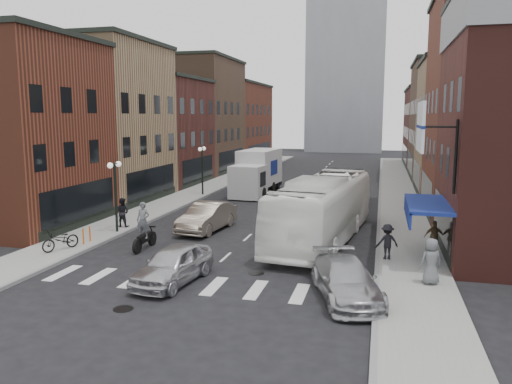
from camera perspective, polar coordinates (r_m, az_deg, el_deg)
ground at (r=22.98m, az=-4.26°, el=-8.11°), size 160.00×160.00×0.00m
sidewalk_left at (r=46.04m, az=-5.67°, el=0.45°), size 3.00×74.00×0.15m
sidewalk_right at (r=43.38m, az=15.96°, el=-0.35°), size 3.00×74.00×0.15m
curb_left at (r=45.57m, az=-3.90°, el=0.30°), size 0.20×74.00×0.16m
curb_right at (r=43.37m, az=13.98°, el=-0.37°), size 0.20×74.00×0.16m
crosswalk_stripes at (r=20.29m, az=-6.98°, el=-10.45°), size 12.00×2.20×0.01m
bldg_left_near at (r=33.58m, az=-26.94°, el=6.08°), size 10.30×9.20×11.30m
bldg_left_mid_a at (r=41.22m, az=-18.27°, el=7.58°), size 10.30×10.20×12.30m
bldg_left_mid_b at (r=49.98m, az=-12.05°, el=6.80°), size 10.30×10.20×10.30m
bldg_left_far_a at (r=60.03m, az=-7.43°, el=8.63°), size 10.30×12.20×13.30m
bldg_left_far_b at (r=73.24m, az=-3.36°, el=7.90°), size 10.30×16.20×11.30m
bldg_right_mid_b at (r=45.57m, az=24.43°, el=6.68°), size 10.30×10.20×11.30m
bldg_right_far_a at (r=56.43m, az=22.50°, el=7.54°), size 10.30×12.20×12.30m
bldg_right_far_b at (r=70.33m, az=20.83°, el=6.91°), size 10.30×16.20×10.30m
awning_blue at (r=23.77m, az=18.59°, el=-1.47°), size 1.80×5.00×0.78m
billboard_sign at (r=21.42m, az=18.53°, el=6.91°), size 1.52×3.00×3.70m
distant_tower at (r=100.79m, az=10.51°, el=19.04°), size 14.00×14.00×50.00m
streetlamp_near at (r=28.97m, az=-15.80°, el=0.98°), size 0.32×1.22×4.11m
streetlamp_far at (r=41.61m, az=-6.17°, el=3.50°), size 0.32×1.22×4.11m
bike_rack at (r=27.22m, az=-18.80°, el=-4.70°), size 0.08×0.68×0.80m
box_truck at (r=42.75m, az=0.06°, el=2.24°), size 2.97×8.68×3.72m
motorcycle_rider at (r=25.50m, az=-12.71°, el=-3.99°), size 0.68×2.37×2.42m
transit_bus at (r=26.83m, az=7.69°, el=-1.91°), size 4.52×12.73×3.47m
sedan_left_near at (r=20.42m, az=-9.45°, el=-8.17°), size 2.34×4.60×1.50m
sedan_left_far at (r=29.14m, az=-5.62°, el=-2.86°), size 2.29×5.13×1.64m
curb_car at (r=18.75m, az=10.27°, el=-9.88°), size 3.36×5.24×1.41m
parked_bicycle at (r=26.18m, az=-21.43°, el=-5.11°), size 1.38×2.05×1.02m
ped_left_solo at (r=30.45m, az=-15.03°, el=-2.25°), size 0.85×0.51×1.72m
ped_right_a at (r=23.62m, az=14.76°, el=-5.51°), size 1.16×0.85×1.62m
ped_right_b at (r=25.40m, az=19.71°, el=-4.83°), size 0.91×0.47×1.54m
ped_right_c at (r=20.65m, az=19.37°, el=-7.47°), size 1.05×0.90×1.82m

